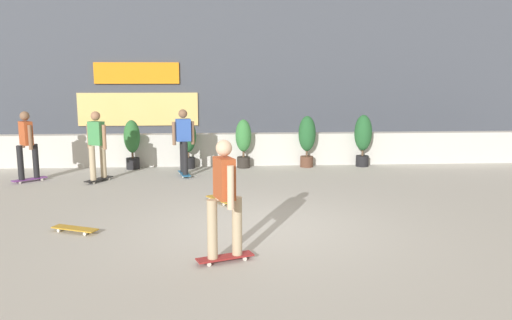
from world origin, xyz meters
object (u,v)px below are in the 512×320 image
skater_foreground (224,195)px  skater_by_wall_left (97,143)px  potted_plant_3 (307,138)px  skateboard_near_camera (220,199)px  skater_far_left (183,139)px  skateboard_aside (75,229)px  skater_mid_plaza (27,143)px  potted_plant_0 (132,142)px  potted_plant_1 (188,141)px  potted_plant_2 (243,141)px  potted_plant_4 (363,137)px

skater_foreground → skater_by_wall_left: bearing=119.1°
potted_plant_3 → skateboard_near_camera: bearing=-121.9°
skater_far_left → skateboard_aside: (-1.42, -4.56, -0.88)m
skater_mid_plaza → skater_far_left: size_ratio=1.00×
skateboard_aside → skater_by_wall_left: bearing=98.3°
skateboard_aside → potted_plant_0: bearing=90.6°
potted_plant_1 → skater_far_left: (-0.03, -1.08, 0.17)m
potted_plant_0 → skater_foreground: skater_foreground is taller
potted_plant_0 → skateboard_aside: (0.06, -5.63, -0.69)m
skater_by_wall_left → skater_far_left: bearing=16.1°
skater_foreground → skateboard_aside: (-2.45, 1.46, -0.88)m
potted_plant_0 → skateboard_near_camera: potted_plant_0 is taller
skater_by_wall_left → potted_plant_2: bearing=25.0°
potted_plant_1 → potted_plant_2: (1.52, 0.00, -0.01)m
skater_by_wall_left → skateboard_near_camera: (2.94, -2.18, -0.88)m
potted_plant_3 → skater_mid_plaza: size_ratio=0.84×
potted_plant_2 → skater_far_left: 1.90m
potted_plant_1 → skater_by_wall_left: skater_by_wall_left is taller
skater_mid_plaza → potted_plant_1: bearing=22.6°
potted_plant_1 → skater_by_wall_left: (-2.04, -1.65, 0.17)m
skater_mid_plaza → potted_plant_2: bearing=16.5°
potted_plant_3 → skater_foreground: size_ratio=0.84×
potted_plant_0 → potted_plant_3: potted_plant_3 is taller
potted_plant_4 → skater_foreground: (-3.87, -7.09, 0.11)m
potted_plant_4 → skater_foreground: bearing=-118.6°
skater_mid_plaza → skateboard_aside: bearing=-61.2°
potted_plant_2 → potted_plant_4: (3.35, 0.00, 0.08)m
potted_plant_2 → skater_mid_plaza: bearing=-163.5°
potted_plant_2 → skater_foreground: size_ratio=0.79×
skater_far_left → skater_by_wall_left: bearing=-163.9°
potted_plant_2 → skater_foreground: bearing=-94.2°
potted_plant_4 → skater_far_left: (-4.90, -1.08, 0.11)m
potted_plant_1 → skater_foreground: 7.16m
potted_plant_0 → skateboard_near_camera: bearing=-57.8°
potted_plant_1 → skateboard_aside: (-1.46, -5.63, -0.71)m
potted_plant_3 → skater_mid_plaza: 7.16m
skateboard_aside → skater_foreground: bearing=-30.8°
skater_by_wall_left → skater_mid_plaza: 1.67m
potted_plant_1 → skateboard_near_camera: size_ratio=1.74×
potted_plant_1 → skater_far_left: size_ratio=0.80×
skater_foreground → skater_far_left: (-1.03, 6.02, 0.00)m
skater_by_wall_left → skater_far_left: size_ratio=1.00×
potted_plant_2 → potted_plant_3: size_ratio=0.94×
potted_plant_1 → potted_plant_4: (4.86, 0.00, 0.07)m
skateboard_aside → skater_mid_plaza: bearing=118.8°
skater_foreground → skateboard_near_camera: bearing=91.7°
potted_plant_1 → potted_plant_2: potted_plant_1 is taller
potted_plant_3 → skater_by_wall_left: 5.57m
skater_foreground → skateboard_near_camera: skater_foreground is taller
potted_plant_4 → skater_mid_plaza: size_ratio=0.85×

